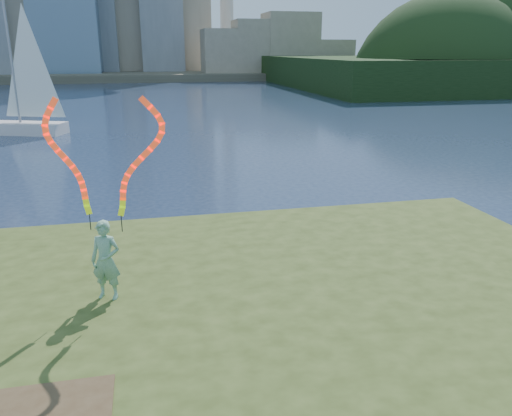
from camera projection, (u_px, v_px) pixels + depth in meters
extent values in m
plane|color=#1B2844|center=(159.00, 351.00, 8.79)|extent=(320.00, 320.00, 0.00)
cube|color=#344217|center=(161.00, 392.00, 6.73)|extent=(14.00, 12.00, 0.30)
cube|color=#504B3B|center=(142.00, 73.00, 96.99)|extent=(320.00, 40.00, 1.20)
imported|color=#22734C|center=(106.00, 260.00, 8.77)|extent=(0.62, 0.51, 1.45)
cylinder|color=black|center=(90.00, 222.00, 8.69)|extent=(0.02, 0.02, 0.30)
cylinder|color=black|center=(122.00, 223.00, 8.61)|extent=(0.02, 0.02, 0.30)
cube|color=silver|center=(21.00, 129.00, 31.19)|extent=(5.74, 3.55, 0.77)
cylinder|color=gray|center=(11.00, 57.00, 29.89)|extent=(0.15, 0.15, 8.32)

